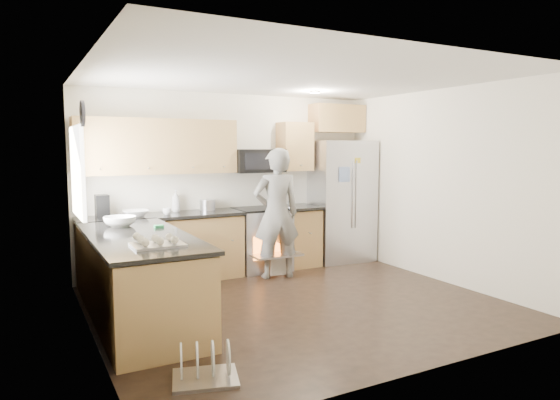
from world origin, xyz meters
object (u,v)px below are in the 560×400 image
person (276,213)px  refrigerator (340,201)px  dish_rack (205,370)px  stove_range (261,225)px

person → refrigerator: bearing=-151.4°
refrigerator → person: refrigerator is taller
person → dish_rack: person is taller
stove_range → dish_rack: size_ratio=3.00×
stove_range → person: bearing=-90.5°
stove_range → refrigerator: 1.45m
stove_range → refrigerator: (1.42, 0.01, 0.28)m
refrigerator → person: size_ratio=1.06×
stove_range → refrigerator: refrigerator is taller
refrigerator → person: 1.51m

